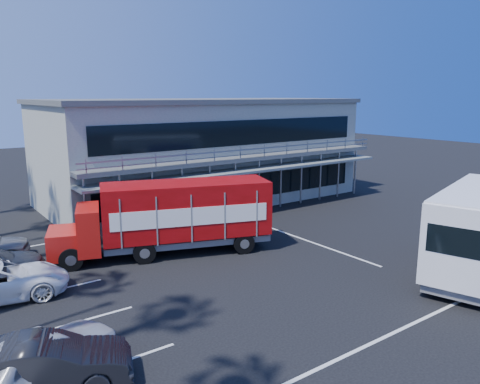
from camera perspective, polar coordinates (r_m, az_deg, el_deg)
ground at (r=22.00m, az=9.48°, el=-8.59°), size 120.00×120.00×0.00m
building at (r=34.51m, az=-4.66°, el=5.19°), size 22.40×12.00×7.30m
red_truck at (r=22.77m, az=-8.28°, el=-2.80°), size 10.52×5.64×3.47m
white_van at (r=22.08m, az=27.15°, el=-4.19°), size 8.21×4.80×3.80m
parked_car_a at (r=14.29m, az=-23.11°, el=-17.84°), size 4.79×3.41×1.52m
parked_car_b at (r=13.88m, az=-22.60°, el=-18.91°), size 4.62×2.90×1.44m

